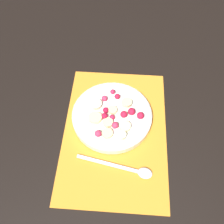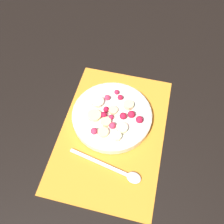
% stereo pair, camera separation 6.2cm
% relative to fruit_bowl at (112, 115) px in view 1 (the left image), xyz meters
% --- Properties ---
extents(ground_plane, '(3.00, 3.00, 0.00)m').
position_rel_fruit_bowl_xyz_m(ground_plane, '(0.04, 0.01, -0.02)').
color(ground_plane, black).
extents(placemat, '(0.43, 0.29, 0.01)m').
position_rel_fruit_bowl_xyz_m(placemat, '(0.04, 0.01, -0.02)').
color(placemat, orange).
rests_on(placemat, ground_plane).
extents(fruit_bowl, '(0.23, 0.23, 0.05)m').
position_rel_fruit_bowl_xyz_m(fruit_bowl, '(0.00, 0.00, 0.00)').
color(fruit_bowl, silver).
rests_on(fruit_bowl, placemat).
extents(spoon, '(0.06, 0.20, 0.01)m').
position_rel_fruit_bowl_xyz_m(spoon, '(0.15, 0.05, -0.01)').
color(spoon, silver).
rests_on(spoon, placemat).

